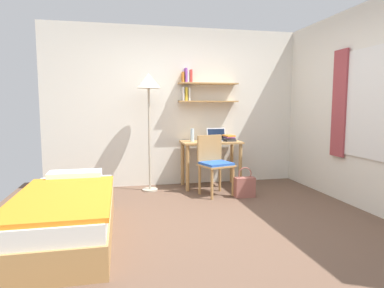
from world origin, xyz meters
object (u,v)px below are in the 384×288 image
at_px(desk, 211,151).
at_px(handbag, 245,186).
at_px(desk_chair, 214,161).
at_px(bed, 67,215).
at_px(standing_lamp, 149,88).
at_px(water_bottle, 192,135).
at_px(book_stack, 229,138).
at_px(laptop, 217,138).

relative_size(desk, handbag, 2.17).
bearing_deg(desk_chair, bed, -145.41).
xyz_separation_m(standing_lamp, water_bottle, (0.70, 0.08, -0.73)).
xyz_separation_m(bed, handbag, (2.29, 1.06, -0.08)).
xyz_separation_m(standing_lamp, book_stack, (1.30, 0.02, -0.78)).
bearing_deg(laptop, bed, -138.68).
height_order(standing_lamp, handbag, standing_lamp).
bearing_deg(desk, bed, -137.88).
relative_size(standing_lamp, water_bottle, 8.60).
height_order(bed, water_bottle, water_bottle).
relative_size(desk, book_stack, 3.94).
distance_m(water_bottle, book_stack, 0.61).
bearing_deg(book_stack, desk, 172.36).
bearing_deg(handbag, standing_lamp, 152.81).
distance_m(bed, standing_lamp, 2.40).
xyz_separation_m(water_bottle, handbag, (0.62, -0.75, -0.70)).
distance_m(laptop, water_bottle, 0.42).
distance_m(bed, handbag, 2.53).
xyz_separation_m(bed, water_bottle, (1.68, 1.82, 0.61)).
relative_size(desk_chair, laptop, 2.72).
bearing_deg(bed, water_bottle, 47.30).
xyz_separation_m(desk_chair, handbag, (0.39, -0.25, -0.34)).
bearing_deg(laptop, handbag, -75.94).
bearing_deg(desk_chair, standing_lamp, 155.11).
bearing_deg(standing_lamp, desk, 3.17).
height_order(standing_lamp, book_stack, standing_lamp).
relative_size(bed, desk, 1.99).
bearing_deg(laptop, standing_lamp, -174.53).
relative_size(standing_lamp, book_stack, 7.42).
bearing_deg(desk_chair, book_stack, 49.34).
distance_m(bed, desk, 2.69).
bearing_deg(handbag, bed, -155.16).
height_order(bed, desk, desk).
height_order(desk, handbag, desk).
bearing_deg(desk, laptop, 24.20).
bearing_deg(handbag, desk_chair, 147.79).
distance_m(desk_chair, handbag, 0.58).
relative_size(bed, book_stack, 7.82).
xyz_separation_m(bed, desk_chair, (1.90, 1.31, 0.26)).
distance_m(standing_lamp, book_stack, 1.52).
bearing_deg(standing_lamp, handbag, -27.19).
bearing_deg(water_bottle, desk, -4.57).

